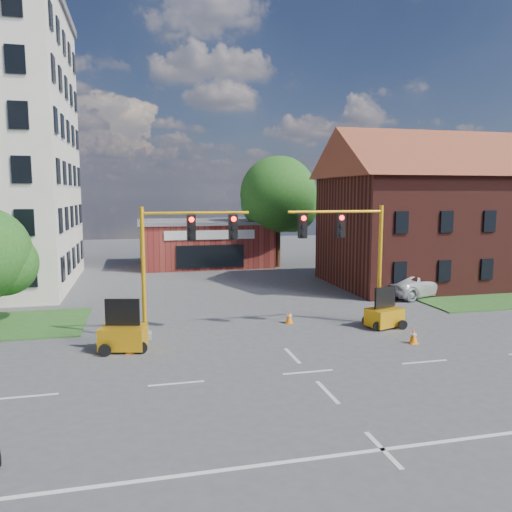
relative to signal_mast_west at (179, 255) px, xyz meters
name	(u,v)px	position (x,y,z in m)	size (l,w,h in m)	color
ground	(308,372)	(4.36, -6.00, -3.92)	(120.00, 120.00, 0.00)	#414144
lane_markings	(339,404)	(4.36, -9.00, -3.91)	(60.00, 36.00, 0.01)	silver
brick_shop	(204,242)	(4.36, 23.99, -1.76)	(12.40, 8.40, 4.30)	maroon
townhouse_row	(463,205)	(22.36, 10.00, 2.01)	(21.00, 11.00, 11.50)	#481B15
tree_large	(282,197)	(11.21, 21.08, 2.54)	(7.39, 7.04, 10.27)	#3B2815
signal_mast_west	(179,255)	(0.00, 0.00, 0.00)	(5.30, 0.60, 6.20)	gray
signal_mast_east	(351,250)	(8.71, 0.00, 0.00)	(5.30, 0.60, 6.20)	gray
trailer_west	(123,335)	(-2.59, -1.58, -3.24)	(2.16, 1.69, 2.18)	#F3A814
trailer_east	(384,315)	(10.32, -0.74, -3.30)	(2.03, 1.67, 2.00)	#F3A814
cone_a	(130,345)	(-2.31, -2.03, -3.58)	(0.40, 0.40, 0.70)	orange
cone_b	(289,317)	(5.80, 1.12, -3.58)	(0.40, 0.40, 0.70)	orange
cone_c	(413,336)	(10.26, -3.62, -3.58)	(0.40, 0.40, 0.70)	orange
cone_d	(376,322)	(9.80, -0.80, -3.58)	(0.40, 0.40, 0.70)	orange
pickup_white	(418,283)	(16.40, 6.11, -3.10)	(2.72, 5.90, 1.64)	silver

